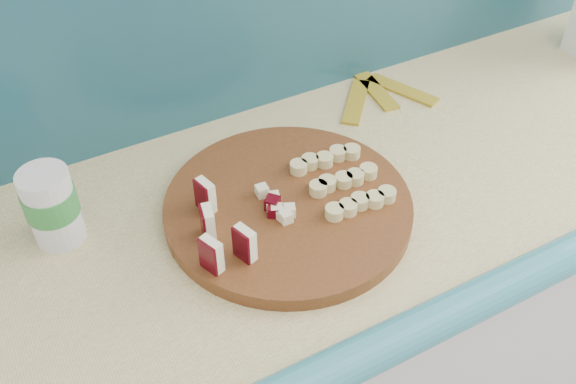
% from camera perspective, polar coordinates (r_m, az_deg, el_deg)
% --- Properties ---
extents(kitchen_counter, '(2.20, 0.63, 0.91)m').
position_cam_1_polar(kitchen_counter, '(1.67, 18.59, -5.65)').
color(kitchen_counter, silver).
rests_on(kitchen_counter, ground).
extents(cutting_board, '(0.42, 0.42, 0.02)m').
position_cam_1_polar(cutting_board, '(1.04, -0.00, -1.33)').
color(cutting_board, '#4B2910').
rests_on(cutting_board, kitchen_counter).
extents(apple_wedges, '(0.07, 0.16, 0.05)m').
position_cam_1_polar(apple_wedges, '(0.95, -6.36, -3.24)').
color(apple_wedges, '#FDF7CA').
rests_on(apple_wedges, cutting_board).
extents(apple_chunks, '(0.07, 0.06, 0.02)m').
position_cam_1_polar(apple_chunks, '(1.01, -1.23, -0.84)').
color(apple_chunks, '#F4EEC3').
rests_on(apple_chunks, cutting_board).
extents(banana_slices, '(0.13, 0.16, 0.02)m').
position_cam_1_polar(banana_slices, '(1.06, 4.83, 1.08)').
color(banana_slices, '#D2C480').
rests_on(banana_slices, cutting_board).
extents(canister, '(0.08, 0.08, 0.13)m').
position_cam_1_polar(canister, '(1.02, -20.28, -1.13)').
color(canister, silver).
rests_on(canister, kitchen_counter).
extents(banana_peel, '(0.22, 0.18, 0.01)m').
position_cam_1_polar(banana_peel, '(1.32, 7.99, 8.67)').
color(banana_peel, gold).
rests_on(banana_peel, kitchen_counter).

